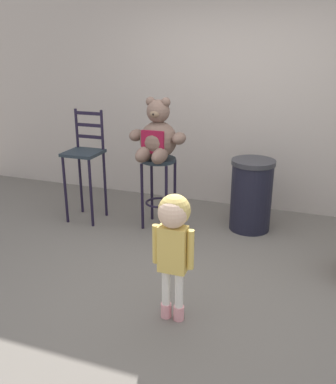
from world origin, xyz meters
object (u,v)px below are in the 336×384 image
object	(u,v)px
teddy_bear	(157,137)
trash_bin	(251,195)
child_walking	(173,232)
bar_chair_empty	(85,159)
bar_stool_with_teddy	(159,179)

from	to	relation	value
teddy_bear	trash_bin	world-z (taller)	teddy_bear
child_walking	bar_chair_empty	size ratio (longest dim) A/B	0.78
child_walking	bar_chair_empty	bearing A→B (deg)	128.81
teddy_bear	child_walking	bearing A→B (deg)	-64.97
child_walking	trash_bin	bearing A→B (deg)	73.59
bar_stool_with_teddy	teddy_bear	bearing A→B (deg)	-90.00
trash_bin	bar_chair_empty	bearing A→B (deg)	-169.54
trash_bin	child_walking	bearing A→B (deg)	-98.38
teddy_bear	bar_chair_empty	bearing A→B (deg)	-176.99
bar_stool_with_teddy	bar_chair_empty	distance (m)	0.89
bar_stool_with_teddy	teddy_bear	xyz separation A→B (m)	(0.00, -0.03, 0.47)
bar_stool_with_teddy	child_walking	distance (m)	1.73
trash_bin	bar_chair_empty	size ratio (longest dim) A/B	0.63
teddy_bear	child_walking	world-z (taller)	teddy_bear
bar_chair_empty	teddy_bear	bearing A→B (deg)	3.01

